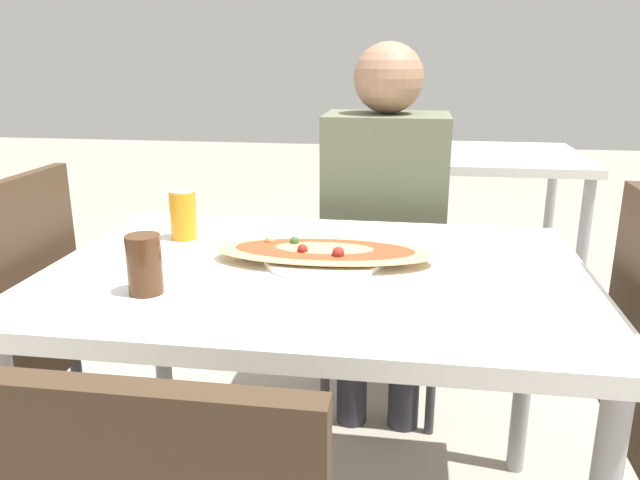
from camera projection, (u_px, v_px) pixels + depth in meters
dining_table at (317, 299)px, 1.40m from camera, size 1.18×0.82×0.72m
chair_far_seated at (384, 259)px, 2.13m from camera, size 0.40×0.40×0.92m
person_seated at (384, 208)px, 1.96m from camera, size 0.38×0.29×1.21m
pizza_main at (324, 253)px, 1.41m from camera, size 0.51×0.28×0.05m
soda_can at (183, 215)px, 1.57m from camera, size 0.07×0.07×0.12m
drink_glass at (144, 264)px, 1.22m from camera, size 0.07×0.07×0.12m
background_table at (454, 163)px, 2.99m from camera, size 1.10×0.80×0.84m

